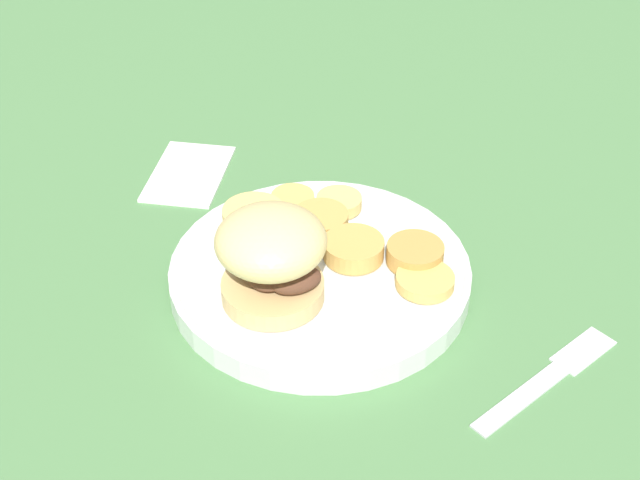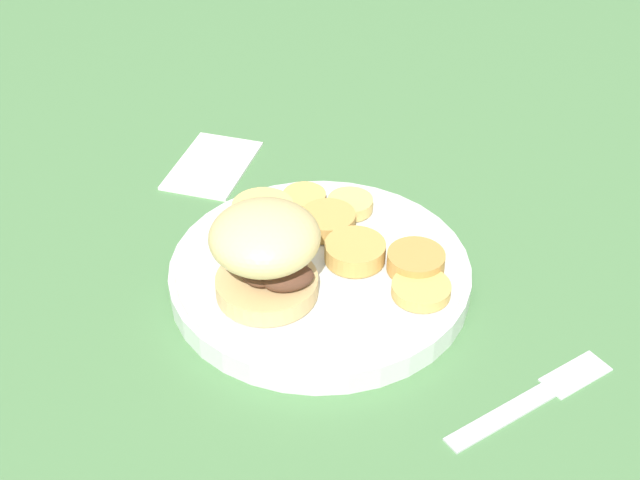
% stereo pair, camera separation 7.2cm
% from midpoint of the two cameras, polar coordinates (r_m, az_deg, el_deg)
% --- Properties ---
extents(ground_plane, '(4.00, 4.00, 0.00)m').
position_cam_midpoint_polar(ground_plane, '(0.75, -2.75, -3.00)').
color(ground_plane, '#4C7A47').
extents(dinner_plate, '(0.25, 0.25, 0.02)m').
position_cam_midpoint_polar(dinner_plate, '(0.74, -2.78, -2.26)').
color(dinner_plate, silver).
rests_on(dinner_plate, ground_plane).
extents(sandwich, '(0.09, 0.09, 0.08)m').
position_cam_midpoint_polar(sandwich, '(0.68, -6.12, -1.17)').
color(sandwich, tan).
rests_on(sandwich, dinner_plate).
extents(potato_round_0, '(0.05, 0.05, 0.02)m').
position_cam_midpoint_polar(potato_round_0, '(0.78, -6.90, 1.42)').
color(potato_round_0, '#DBB766').
rests_on(potato_round_0, dinner_plate).
extents(potato_round_1, '(0.04, 0.04, 0.01)m').
position_cam_midpoint_polar(potato_round_1, '(0.80, -4.34, 2.41)').
color(potato_round_1, tan).
rests_on(potato_round_1, dinner_plate).
extents(potato_round_2, '(0.05, 0.05, 0.01)m').
position_cam_midpoint_polar(potato_round_2, '(0.71, 3.89, -2.73)').
color(potato_round_2, tan).
rests_on(potato_round_2, dinner_plate).
extents(potato_round_3, '(0.05, 0.05, 0.02)m').
position_cam_midpoint_polar(potato_round_3, '(0.73, 3.33, -1.00)').
color(potato_round_3, '#BC8942').
rests_on(potato_round_3, dinner_plate).
extents(potato_round_4, '(0.04, 0.04, 0.01)m').
position_cam_midpoint_polar(potato_round_4, '(0.80, -1.36, 2.33)').
color(potato_round_4, '#DBB766').
rests_on(potato_round_4, dinner_plate).
extents(potato_round_5, '(0.05, 0.05, 0.02)m').
position_cam_midpoint_polar(potato_round_5, '(0.74, -0.62, -0.68)').
color(potato_round_5, tan).
rests_on(potato_round_5, dinner_plate).
extents(potato_round_6, '(0.05, 0.05, 0.02)m').
position_cam_midpoint_polar(potato_round_6, '(0.77, -2.63, 1.15)').
color(potato_round_6, tan).
rests_on(potato_round_6, dinner_plate).
extents(fork, '(0.03, 0.15, 0.00)m').
position_cam_midpoint_polar(fork, '(0.68, 11.43, -8.78)').
color(fork, silver).
rests_on(fork, ground_plane).
extents(napkin, '(0.12, 0.13, 0.01)m').
position_cam_midpoint_polar(napkin, '(0.90, -10.71, 4.20)').
color(napkin, white).
rests_on(napkin, ground_plane).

